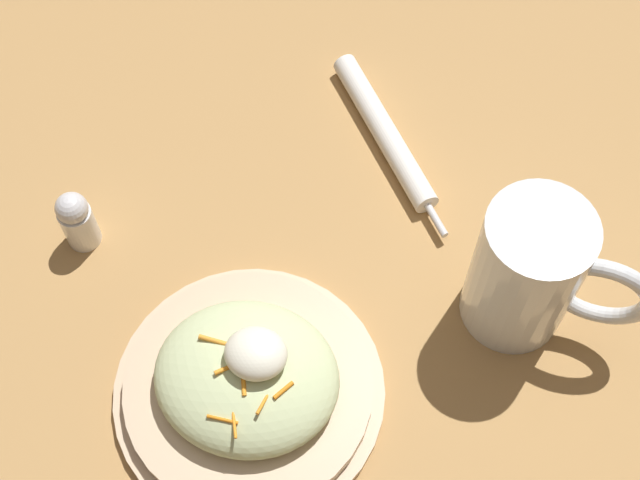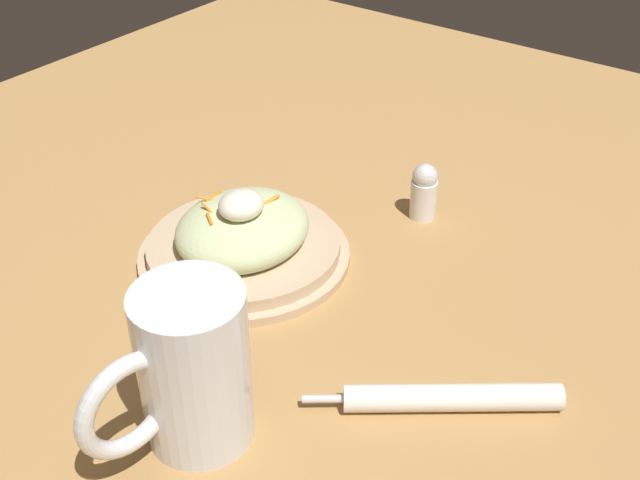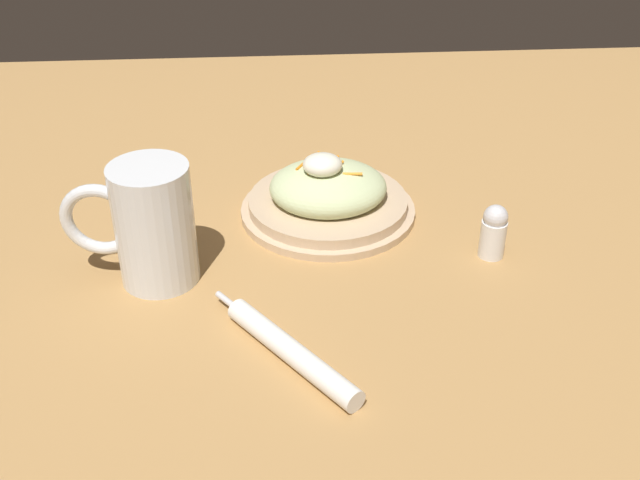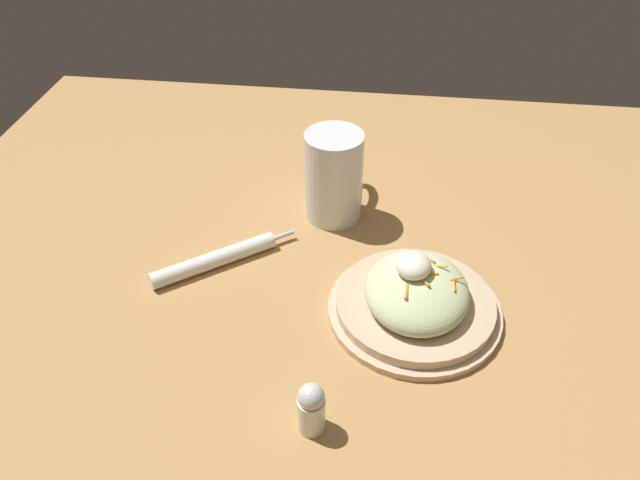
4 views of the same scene
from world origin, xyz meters
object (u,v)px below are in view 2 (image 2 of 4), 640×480
object	(u,v)px
salad_plate	(243,239)
beer_mug	(192,375)
salt_shaker	(424,191)
napkin_roll	(450,398)

from	to	relation	value
salad_plate	beer_mug	bearing A→B (deg)	-148.03
beer_mug	salt_shaker	size ratio (longest dim) A/B	2.20
salad_plate	napkin_roll	distance (m)	0.30
beer_mug	salad_plate	bearing A→B (deg)	31.97
salad_plate	napkin_roll	xyz separation A→B (m)	(-0.06, -0.29, -0.02)
salad_plate	salt_shaker	xyz separation A→B (m)	(0.19, -0.11, 0.01)
napkin_roll	salt_shaker	distance (m)	0.31
salad_plate	salt_shaker	distance (m)	0.22
salad_plate	beer_mug	xyz separation A→B (m)	(-0.21, -0.13, 0.04)
salad_plate	salt_shaker	bearing A→B (deg)	-30.43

